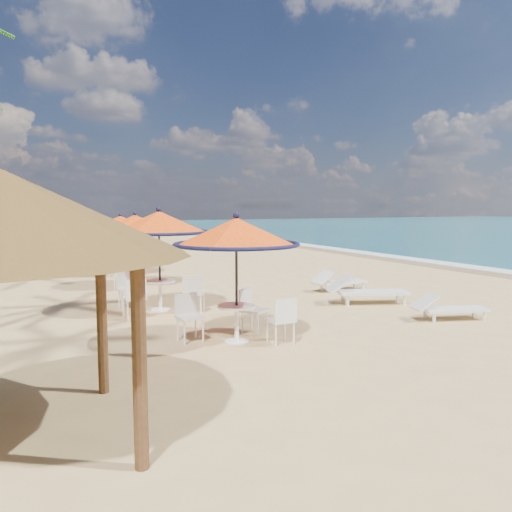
{
  "coord_description": "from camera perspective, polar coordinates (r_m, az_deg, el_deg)",
  "views": [
    {
      "loc": [
        -8.48,
        -8.98,
        2.65
      ],
      "look_at": [
        -2.13,
        4.01,
        1.2
      ],
      "focal_mm": 35.0,
      "sensor_mm": 36.0,
      "label": 1
    }
  ],
  "objects": [
    {
      "name": "palapa",
      "position": [
        5.99,
        -26.88,
        4.17
      ],
      "size": [
        3.99,
        3.99,
        3.04
      ],
      "color": "brown",
      "rests_on": "ground"
    },
    {
      "name": "station_1",
      "position": [
        12.76,
        -11.17,
        2.38
      ],
      "size": [
        2.53,
        2.53,
        2.64
      ],
      "color": "black",
      "rests_on": "ground"
    },
    {
      "name": "station_4",
      "position": [
        23.06,
        -16.59,
        2.94
      ],
      "size": [
        2.04,
        2.04,
        2.13
      ],
      "color": "black",
      "rests_on": "ground"
    },
    {
      "name": "station_3",
      "position": [
        19.86,
        -15.33,
        2.9
      ],
      "size": [
        2.28,
        2.28,
        2.38
      ],
      "color": "black",
      "rests_on": "ground"
    },
    {
      "name": "station_0",
      "position": [
        9.59,
        -2.16,
        0.97
      ],
      "size": [
        2.43,
        2.43,
        2.54
      ],
      "color": "black",
      "rests_on": "ground"
    },
    {
      "name": "ground",
      "position": [
        12.63,
        17.02,
        -6.64
      ],
      "size": [
        160.0,
        160.0,
        0.0
      ],
      "primitive_type": "plane",
      "color": "tan",
      "rests_on": "ground"
    },
    {
      "name": "wetsand_band",
      "position": [
        25.54,
        15.5,
        -0.43
      ],
      "size": [
        1.4,
        140.0,
        0.02
      ],
      "primitive_type": "cube",
      "color": "olive",
      "rests_on": "ground"
    },
    {
      "name": "station_2",
      "position": [
        16.85,
        -13.75,
        2.96
      ],
      "size": [
        2.37,
        2.37,
        2.47
      ],
      "color": "black",
      "rests_on": "ground"
    },
    {
      "name": "person",
      "position": [
        33.24,
        -0.08,
        1.9
      ],
      "size": [
        0.23,
        0.33,
        0.85
      ],
      "primitive_type": "imported",
      "rotation": [
        0.0,
        0.0,
        1.65
      ],
      "color": "#885E45",
      "rests_on": "ground"
    },
    {
      "name": "lounger_near",
      "position": [
        12.52,
        21.02,
        -5.52
      ],
      "size": [
        1.83,
        1.07,
        0.63
      ],
      "rotation": [
        0.0,
        0.0,
        -0.32
      ],
      "color": "white",
      "rests_on": "ground"
    },
    {
      "name": "lounger_mid",
      "position": [
        13.9,
        12.35,
        -3.85
      ],
      "size": [
        2.31,
        1.47,
        0.79
      ],
      "rotation": [
        0.0,
        0.0,
        -0.39
      ],
      "color": "white",
      "rests_on": "ground"
    },
    {
      "name": "lounger_far",
      "position": [
        15.86,
        9.32,
        -2.85
      ],
      "size": [
        1.83,
        0.6,
        0.65
      ],
      "rotation": [
        0.0,
        0.0,
        0.02
      ],
      "color": "white",
      "rests_on": "ground"
    },
    {
      "name": "foam_strip",
      "position": [
        26.14,
        16.97,
        -0.34
      ],
      "size": [
        1.2,
        140.0,
        0.04
      ],
      "primitive_type": "cube",
      "color": "white",
      "rests_on": "ground"
    }
  ]
}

